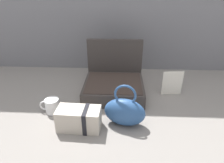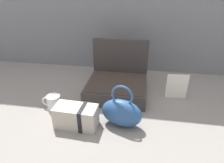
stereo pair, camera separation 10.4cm
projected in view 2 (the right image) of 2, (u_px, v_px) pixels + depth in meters
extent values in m
plane|color=slate|center=(112.00, 107.00, 1.14)|extent=(6.00, 6.00, 0.00)
cube|color=#332D2B|center=(116.00, 89.00, 1.24)|extent=(0.37, 0.32, 0.09)
cube|color=#332823|center=(117.00, 83.00, 1.22)|extent=(0.34, 0.29, 0.00)
cube|color=#332D2B|center=(120.00, 62.00, 1.33)|extent=(0.37, 0.02, 0.31)
ellipsoid|color=#284C7F|center=(122.00, 113.00, 0.96)|extent=(0.22, 0.13, 0.15)
torus|color=#284C7F|center=(122.00, 96.00, 0.92)|extent=(0.11, 0.03, 0.11)
cube|color=#B2A899|center=(76.00, 116.00, 0.97)|extent=(0.21, 0.11, 0.11)
cube|color=black|center=(83.00, 117.00, 0.96)|extent=(0.02, 0.11, 0.12)
cylinder|color=silver|center=(54.00, 102.00, 1.11)|extent=(0.08, 0.08, 0.08)
torus|color=silver|center=(47.00, 101.00, 1.12)|extent=(0.06, 0.01, 0.06)
cube|color=silver|center=(177.00, 86.00, 1.19)|extent=(0.13, 0.02, 0.16)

